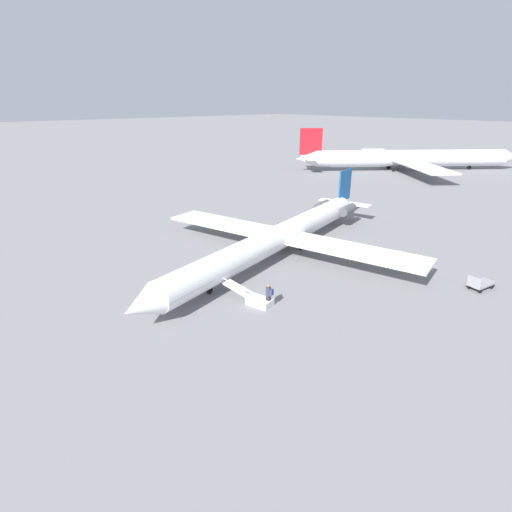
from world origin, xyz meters
TOP-DOWN VIEW (x-y plane):
  - ground_plane at (0.00, 0.00)m, footprint 600.00×600.00m
  - airplane_main at (-0.90, -0.21)m, footprint 34.18×26.85m
  - airplane_far_center at (-55.22, -17.22)m, footprint 40.05×33.45m
  - boarding_stairs at (7.64, 5.61)m, footprint 1.93×4.14m
  - passenger at (7.26, 6.63)m, footprint 0.40×0.56m
  - luggage_cart at (-6.89, 15.54)m, footprint 2.37×1.50m

SIDE VIEW (x-z plane):
  - ground_plane at x=0.00m, z-range 0.00..0.00m
  - boarding_stairs at x=7.64m, z-range -0.42..1.14m
  - luggage_cart at x=-6.89m, z-range -0.15..1.07m
  - passenger at x=7.26m, z-range 0.13..1.87m
  - airplane_main at x=-0.90m, z-range -1.22..4.82m
  - airplane_far_center at x=-55.22m, z-range -1.74..6.81m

